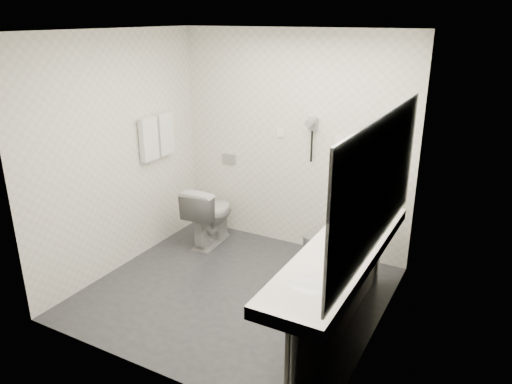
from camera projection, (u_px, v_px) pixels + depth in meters
The scene contains 31 objects.
floor at pixel (236, 292), 4.89m from camera, with size 2.80×2.80×0.00m, color #292A2F.
ceiling at pixel (231, 30), 4.03m from camera, with size 2.80×2.80×0.00m, color white.
wall_back at pixel (293, 143), 5.53m from camera, with size 2.80×2.80×0.00m, color white.
wall_front at pixel (138, 224), 3.39m from camera, with size 2.80×2.80×0.00m, color white.
wall_left at pixel (119, 154), 5.09m from camera, with size 2.60×2.60×0.00m, color white.
wall_right at pixel (386, 200), 3.83m from camera, with size 2.60×2.60×0.00m, color white.
vanity_counter at pixel (341, 254), 3.95m from camera, with size 0.55×2.20×0.10m, color white.
vanity_panel at pixel (341, 300), 4.08m from camera, with size 0.03×2.15×0.75m, color gray.
vanity_post_near at pixel (292, 377), 3.21m from camera, with size 0.06×0.06×0.75m, color silver.
vanity_post_far at pixel (378, 251), 4.93m from camera, with size 0.06×0.06×0.75m, color silver.
mirror at pixel (380, 183), 3.61m from camera, with size 0.02×2.20×1.05m, color #B2BCC6.
basin_near at pixel (310, 287), 3.40m from camera, with size 0.40×0.31×0.05m, color white.
basin_far at pixel (365, 221), 4.47m from camera, with size 0.40×0.31×0.05m, color white.
faucet_near at pixel (338, 283), 3.28m from camera, with size 0.04×0.04×0.15m, color silver.
faucet_far at pixel (387, 216), 4.35m from camera, with size 0.04×0.04×0.15m, color silver.
soap_bottle_a at pixel (359, 244), 3.90m from camera, with size 0.04×0.04×0.09m, color silver.
soap_bottle_b at pixel (352, 236), 4.04m from camera, with size 0.07×0.07×0.10m, color silver.
glass_left at pixel (369, 236), 4.02m from camera, with size 0.05×0.05×0.10m, color silver.
glass_right at pixel (366, 231), 4.10m from camera, with size 0.06×0.06×0.12m, color silver.
toilet at pixel (210, 214), 5.84m from camera, with size 0.41×0.73×0.74m, color white.
flush_plate at pixel (229, 159), 6.01m from camera, with size 0.18×0.02×0.12m, color #B2B5BA.
pedal_bin at pixel (311, 248), 5.53m from camera, with size 0.19×0.19×0.26m, color #B2B5BA.
bin_lid at pixel (311, 237), 5.48m from camera, with size 0.19×0.19×0.01m, color #B2B5BA.
towel_rail at pixel (155, 117), 5.42m from camera, with size 0.02×0.02×0.62m, color silver.
towel_near at pixel (149, 139), 5.37m from camera, with size 0.07×0.24×0.48m, color white.
towel_far at pixel (165, 134), 5.60m from camera, with size 0.07×0.24×0.48m, color white.
dryer_cradle at pixel (313, 124), 5.31m from camera, with size 0.10×0.04×0.14m, color gray.
dryer_barrel at pixel (311, 122), 5.24m from camera, with size 0.08×0.08×0.14m, color gray.
dryer_cord at pixel (312, 146), 5.38m from camera, with size 0.02×0.02×0.35m, color black.
switch_plate_a at pixel (280, 133), 5.56m from camera, with size 0.09×0.02×0.09m, color white.
switch_plate_b at pixel (339, 140), 5.24m from camera, with size 0.09×0.02×0.09m, color white.
Camera 1 is at (2.21, -3.63, 2.63)m, focal length 34.17 mm.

